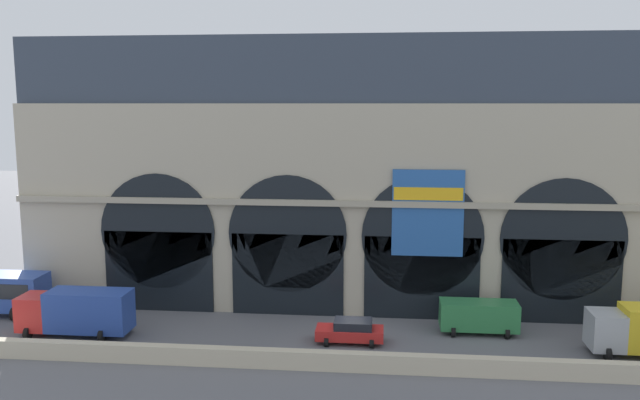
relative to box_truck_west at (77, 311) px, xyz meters
name	(u,v)px	position (x,y,z in m)	size (l,w,h in m)	color
ground_plane	(350,341)	(18.32, 0.82, -1.70)	(200.00, 200.00, 0.00)	slate
quay_parapet_wall	(345,361)	(18.32, -4.01, -1.14)	(90.00, 0.70, 1.12)	beige
station_building	(356,181)	(18.35, 7.86, 8.07)	(50.64, 4.47, 20.36)	#B2A891
box_truck_west	(77,311)	(0.00, 0.00, 0.00)	(7.50, 2.91, 3.12)	red
car_center	(351,331)	(18.39, 0.47, -0.90)	(4.40, 2.22, 1.55)	red
van_mideast	(479,315)	(26.94, 3.14, -0.45)	(5.20, 2.48, 2.20)	#2D7A42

